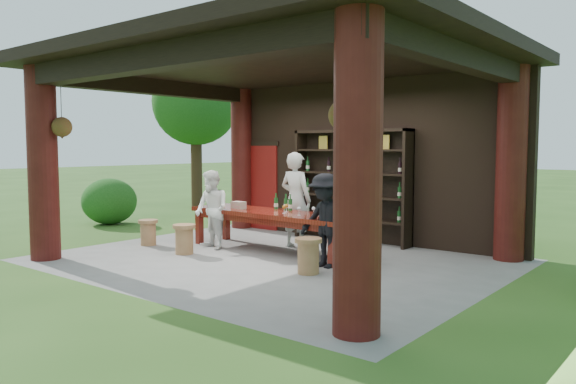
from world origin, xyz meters
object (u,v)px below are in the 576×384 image
Objects in this scene: guest_woman at (212,210)px; napkin_basket at (239,205)px; tasting_table at (272,218)px; guest_man at (325,220)px; stool_near_right at (308,255)px; stool_far_left at (148,232)px; host at (296,200)px; wine_shelf at (351,186)px; stool_near_left at (184,238)px.

napkin_basket is at bearing 72.81° from guest_woman.
guest_man is (1.55, -0.51, 0.12)m from tasting_table.
stool_near_right is at bearing -22.46° from napkin_basket.
napkin_basket is at bearing 157.54° from stool_near_right.
stool_far_left is 3.00m from host.
wine_shelf is 2.00m from tasting_table.
guest_woman reaches higher than napkin_basket.
guest_man reaches higher than stool_near_right.
guest_man is (1.46, -1.11, -0.16)m from host.
host is (0.08, 0.60, 0.29)m from tasting_table.
stool_near_left is 0.98× the size of stool_near_right.
guest_woman is 0.53m from napkin_basket.
napkin_basket is at bearing 76.02° from stool_near_left.
stool_near_left is at bearing -7.57° from stool_far_left.
napkin_basket reaches higher than tasting_table.
guest_man reaches higher than napkin_basket.
host is at bearing 56.81° from stool_near_left.
napkin_basket is at bearing -125.15° from wine_shelf.
napkin_basket is (-0.81, -0.06, 0.18)m from tasting_table.
guest_man reaches higher than stool_near_left.
tasting_table is 1.63m from guest_man.
guest_man is at bearing 14.55° from stool_near_left.
tasting_table is 2.60m from stool_far_left.
wine_shelf is at bearing 44.80° from stool_far_left.
napkin_basket reaches higher than stool_near_right.
tasting_table is 1.97× the size of host.
wine_shelf is 2.89m from guest_woman.
stool_near_right is 0.37× the size of guest_woman.
host reaches higher than guest_man.
tasting_table is 7.18× the size of stool_far_left.
tasting_table is 1.97m from stool_near_right.
tasting_table is 2.41× the size of guest_woman.
stool_near_right is 0.30× the size of host.
host is at bearing 149.55° from guest_man.
stool_near_right is at bearing 2.42° from guest_woman.
stool_near_right is (2.71, 0.13, 0.01)m from stool_near_left.
guest_woman is at bearing -173.28° from guest_man.
guest_man is at bearing -10.78° from napkin_basket.
wine_shelf reaches higher than guest_woman.
wine_shelf is at bearing -110.69° from host.
wine_shelf is at bearing 110.37° from stool_near_right.
stool_near_right is 2.12× the size of napkin_basket.
stool_near_left is at bearing -103.98° from napkin_basket.
stool_far_left is (-3.98, 0.04, -0.02)m from stool_near_right.
stool_near_left is at bearing -158.79° from guest_man.
guest_man is 5.84× the size of napkin_basket.
tasting_table is 0.67m from host.
host is at bearing 36.54° from napkin_basket.
stool_near_left is 2.76m from guest_man.
stool_near_left is at bearing -177.29° from stool_near_right.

